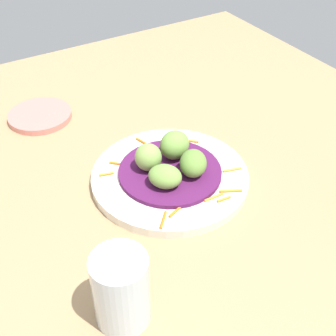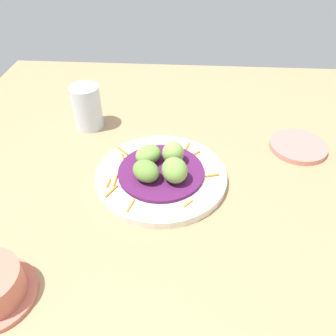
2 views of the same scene
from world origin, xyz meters
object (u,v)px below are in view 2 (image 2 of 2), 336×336
at_px(guac_scoop_left, 148,155).
at_px(side_plate_small, 298,146).
at_px(water_glass, 87,107).
at_px(guac_scoop_center, 146,171).
at_px(main_plate, 161,176).
at_px(guac_scoop_right, 175,170).
at_px(guac_scoop_back, 175,153).

bearing_deg(guac_scoop_left, side_plate_small, 16.55).
bearing_deg(water_glass, guac_scoop_center, -52.09).
bearing_deg(main_plate, guac_scoop_right, -43.04).
distance_m(main_plate, guac_scoop_right, 0.05).
height_order(guac_scoop_left, water_glass, water_glass).
xyz_separation_m(guac_scoop_center, side_plate_small, (0.32, 0.15, -0.04)).
bearing_deg(guac_scoop_back, main_plate, -133.04).
distance_m(guac_scoop_center, guac_scoop_right, 0.05).
bearing_deg(guac_scoop_center, side_plate_small, 24.94).
height_order(guac_scoop_center, guac_scoop_back, guac_scoop_back).
xyz_separation_m(guac_scoop_right, side_plate_small, (0.27, 0.15, -0.04)).
bearing_deg(guac_scoop_back, guac_scoop_left, -178.04).
height_order(guac_scoop_right, side_plate_small, guac_scoop_right).
bearing_deg(guac_scoop_right, guac_scoop_left, 136.96).
height_order(guac_scoop_center, water_glass, water_glass).
distance_m(side_plate_small, water_glass, 0.49).
distance_m(guac_scoop_left, side_plate_small, 0.34).
bearing_deg(guac_scoop_back, guac_scoop_center, -133.04).
xyz_separation_m(main_plate, guac_scoop_back, (0.03, 0.03, 0.04)).
distance_m(guac_scoop_back, water_glass, 0.26).
height_order(guac_scoop_back, water_glass, water_glass).
relative_size(guac_scoop_left, guac_scoop_center, 0.99).
bearing_deg(guac_scoop_left, water_glass, 135.95).
relative_size(guac_scoop_right, side_plate_small, 0.43).
relative_size(guac_scoop_center, water_glass, 0.52).
xyz_separation_m(main_plate, guac_scoop_left, (-0.03, 0.03, 0.03)).
bearing_deg(side_plate_small, main_plate, -157.60).
distance_m(main_plate, water_glass, 0.27).
height_order(main_plate, guac_scoop_left, guac_scoop_left).
relative_size(main_plate, guac_scoop_center, 4.83).
distance_m(guac_scoop_left, water_glass, 0.22).
distance_m(guac_scoop_center, guac_scoop_back, 0.08).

